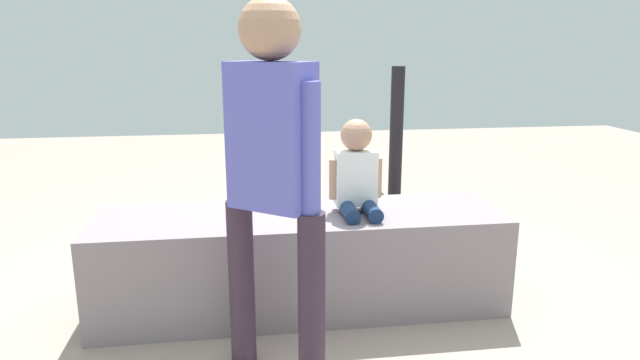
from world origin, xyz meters
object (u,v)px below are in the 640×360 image
adult_standing (273,160)px  water_bottle_near_gift (186,219)px  party_cup_red (229,230)px  handbag_brown_canvas (326,241)px  child_seated (357,172)px  handbag_black_leather (365,209)px  gift_bag (387,235)px  water_bottle_far_side (249,216)px  cake_plate (298,205)px

adult_standing → water_bottle_near_gift: (-0.56, 1.96, -0.84)m
party_cup_red → handbag_brown_canvas: 0.81m
child_seated → handbag_brown_canvas: child_seated is taller
water_bottle_near_gift → party_cup_red: (0.32, -0.24, -0.03)m
child_seated → handbag_black_leather: bearing=74.8°
adult_standing → gift_bag: size_ratio=5.04×
water_bottle_far_side → handbag_brown_canvas: 0.88m
cake_plate → water_bottle_far_side: 1.38m
child_seated → adult_standing: adult_standing is taller
water_bottle_near_gift → cake_plate: bearing=-60.4°
child_seated → party_cup_red: child_seated is taller
handbag_black_leather → cake_plate: bearing=-118.6°
child_seated → handbag_brown_canvas: size_ratio=1.43×
child_seated → cake_plate: child_seated is taller
party_cup_red → handbag_black_leather: (1.04, 0.14, 0.08)m
child_seated → water_bottle_near_gift: bearing=126.7°
handbag_brown_canvas → handbag_black_leather: bearing=57.3°
cake_plate → water_bottle_near_gift: size_ratio=1.21×
child_seated → gift_bag: (0.35, 0.66, -0.59)m
water_bottle_far_side → party_cup_red: water_bottle_far_side is taller
adult_standing → handbag_black_leather: bearing=66.6°
party_cup_red → water_bottle_near_gift: bearing=143.6°
handbag_black_leather → water_bottle_far_side: bearing=173.5°
cake_plate → gift_bag: size_ratio=0.74×
cake_plate → child_seated: bearing=-17.3°
child_seated → cake_plate: (-0.30, 0.09, -0.19)m
handbag_black_leather → handbag_brown_canvas: (-0.40, -0.63, -0.01)m
child_seated → gift_bag: size_ratio=1.59×
gift_bag → water_bottle_near_gift: (-1.37, 0.71, -0.05)m
water_bottle_near_gift → party_cup_red: bearing=-36.4°
adult_standing → water_bottle_far_side: bearing=92.5°
party_cup_red → handbag_brown_canvas: bearing=-37.2°
water_bottle_near_gift → adult_standing: bearing=-74.1°
cake_plate → adult_standing: bearing=-103.5°
gift_bag → handbag_brown_canvas: bearing=-177.5°
child_seated → handbag_black_leather: child_seated is taller
adult_standing → handbag_brown_canvas: (0.40, 1.24, -0.81)m
handbag_brown_canvas → adult_standing: bearing=-108.1°
adult_standing → gift_bag: bearing=57.0°
child_seated → gift_bag: child_seated is taller
adult_standing → water_bottle_far_side: adult_standing is taller
cake_plate → party_cup_red: cake_plate is taller
water_bottle_far_side → water_bottle_near_gift: bearing=-179.7°
cake_plate → handbag_brown_canvas: (0.24, 0.55, -0.41)m
water_bottle_far_side → handbag_brown_canvas: handbag_brown_canvas is taller
cake_plate → gift_bag: (0.65, 0.57, -0.40)m
cake_plate → handbag_brown_canvas: size_ratio=0.66×
cake_plate → gift_bag: cake_plate is taller
cake_plate → party_cup_red: size_ratio=1.95×
gift_bag → cake_plate: bearing=-138.9°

